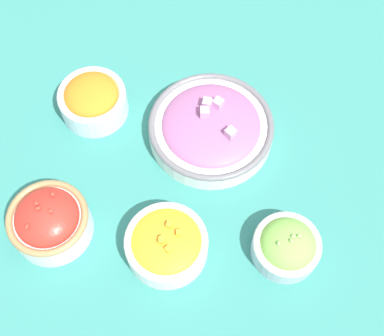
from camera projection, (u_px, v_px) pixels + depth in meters
The scene contains 6 objects.
ground_plane at pixel (192, 176), 0.94m from camera, with size 3.00×3.00×0.00m, color #337F75.
bowl_squash at pixel (166, 244), 0.85m from camera, with size 0.13×0.13×0.06m.
bowl_carrots at pixel (93, 99), 0.97m from camera, with size 0.12×0.12×0.07m.
bowl_red_onion at pixel (211, 127), 0.96m from camera, with size 0.23×0.23×0.07m.
bowl_lettuce at pixel (287, 246), 0.85m from camera, with size 0.11×0.11×0.07m.
bowl_cherry_tomatoes at pixel (49, 221), 0.86m from camera, with size 0.13×0.13×0.09m.
Camera 1 is at (-0.10, 0.41, 0.84)m, focal length 50.00 mm.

